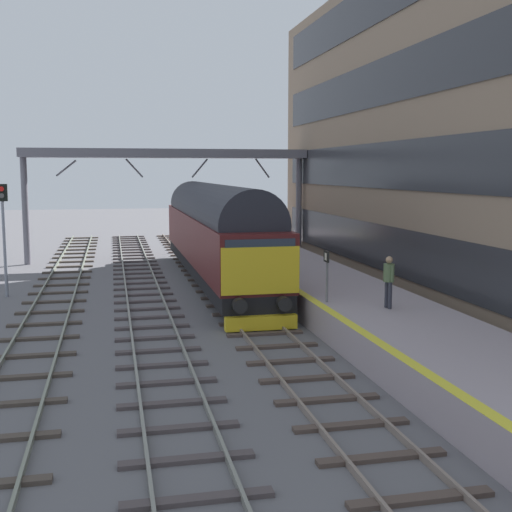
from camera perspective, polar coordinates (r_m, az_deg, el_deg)
name	(u,v)px	position (r m, az deg, el deg)	size (l,w,h in m)	color
ground_plane	(241,310)	(25.20, -1.27, -4.72)	(140.00, 140.00, 0.00)	#5D5C60
track_main	(241,309)	(25.19, -1.27, -4.59)	(2.50, 60.00, 0.15)	gray
track_adjacent_west	(149,313)	(24.77, -9.31, -4.90)	(2.50, 60.00, 0.15)	gray
track_adjacent_far_west	(47,317)	(24.86, -17.65, -5.11)	(2.50, 60.00, 0.15)	slate
station_platform	(331,294)	(26.02, 6.54, -3.26)	(4.00, 44.00, 1.01)	#A3959D
station_building	(461,126)	(29.15, 17.34, 10.69)	(5.64, 34.56, 14.26)	gray
diesel_locomotive	(215,231)	(31.05, -3.55, 2.21)	(2.74, 19.78, 4.68)	black
signal_post_mid	(4,228)	(29.33, -21.05, 2.31)	(0.44, 0.22, 4.75)	gray
platform_number_sign	(327,268)	(21.63, 6.16, -1.02)	(0.10, 0.44, 1.68)	slate
waiting_passenger	(389,277)	(20.95, 11.45, -1.81)	(0.38, 0.51, 1.64)	#31323E
overhead_footbridge	(167,158)	(39.06, -7.71, 8.39)	(16.41, 2.00, 6.54)	slate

